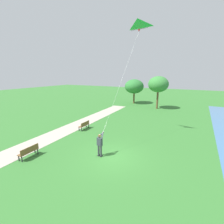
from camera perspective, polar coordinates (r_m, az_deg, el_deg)
The scene contains 8 objects.
ground_plane at distance 12.73m, azimuth -0.13°, elevation -15.22°, with size 120.00×120.00×0.00m, color #33702D.
walkway_path at distance 18.24m, azimuth -17.46°, elevation -6.81°, with size 2.40×32.00×0.02m, color #ADA393.
person_kite_flyer at distance 12.40m, azimuth -4.21°, elevation -10.65°, with size 0.52×0.62×1.83m.
flying_kite at distance 15.87m, azimuth 8.69°, elevation 27.38°, with size 1.83×5.04×8.69m.
park_bench_near_walkway at distance 13.82m, azimuth -26.78°, elevation -11.96°, with size 0.50×1.52×0.88m.
park_bench_far_walkway at distance 18.52m, azimuth -9.54°, elevation -4.41°, with size 0.50×1.52×0.88m.
tree_treeline_right at distance 29.58m, azimuth 15.70°, elevation 9.18°, with size 3.42×3.50×5.62m.
tree_treeline_left at distance 34.11m, azimuth 7.69°, elevation 8.72°, with size 3.77×4.18×4.91m.
Camera 1 is at (5.27, -9.88, 6.05)m, focal length 26.47 mm.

